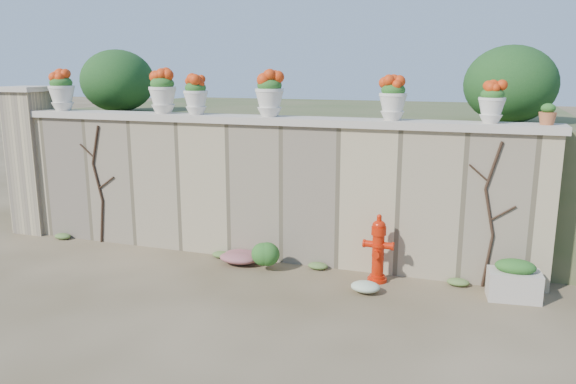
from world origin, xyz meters
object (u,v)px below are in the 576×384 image
at_px(terracotta_pot, 548,115).
at_px(planter_box, 514,281).
at_px(fire_hydrant, 378,248).
at_px(urn_pot_0, 62,91).

bearing_deg(terracotta_pot, planter_box, -114.68).
distance_m(fire_hydrant, urn_pot_0, 5.66).
bearing_deg(fire_hydrant, terracotta_pot, 15.71).
distance_m(planter_box, terracotta_pot, 2.06).
distance_m(planter_box, urn_pot_0, 7.33).
bearing_deg(urn_pot_0, fire_hydrant, -5.22).
distance_m(urn_pot_0, terracotta_pot, 7.22).
relative_size(fire_hydrant, planter_box, 1.41).
bearing_deg(planter_box, fire_hydrant, 172.40).
height_order(fire_hydrant, terracotta_pot, terracotta_pot).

